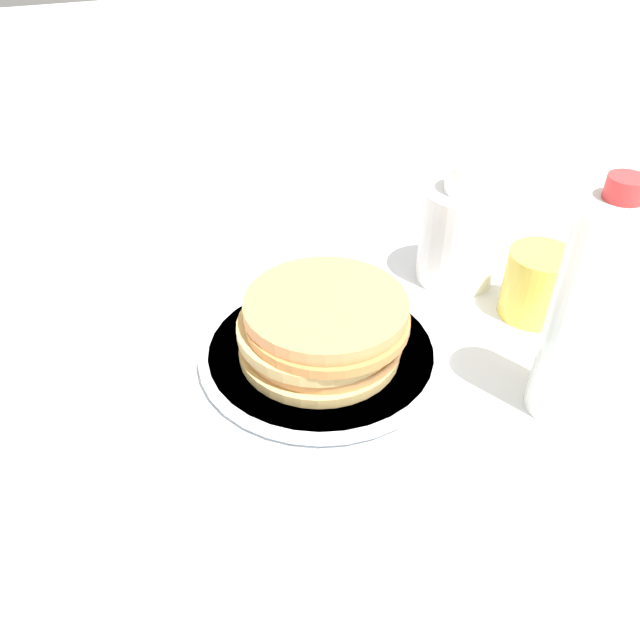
# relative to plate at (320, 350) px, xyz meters

# --- Properties ---
(ground_plane) EXTENTS (4.00, 4.00, 0.00)m
(ground_plane) POSITION_rel_plate_xyz_m (-0.00, -0.02, -0.01)
(ground_plane) COLOR white
(plate) EXTENTS (0.26, 0.26, 0.01)m
(plate) POSITION_rel_plate_xyz_m (0.00, 0.00, 0.00)
(plate) COLOR silver
(plate) RESTS_ON ground_plane
(pancake_stack) EXTENTS (0.17, 0.17, 0.06)m
(pancake_stack) POSITION_rel_plate_xyz_m (-0.00, -0.00, 0.03)
(pancake_stack) COLOR #D8B468
(pancake_stack) RESTS_ON plate
(juice_glass) EXTENTS (0.08, 0.08, 0.08)m
(juice_glass) POSITION_rel_plate_xyz_m (-0.02, -0.25, 0.03)
(juice_glass) COLOR yellow
(juice_glass) RESTS_ON ground_plane
(cream_jug) EXTENTS (0.09, 0.09, 0.15)m
(cream_jug) POSITION_rel_plate_xyz_m (0.08, -0.21, 0.06)
(cream_jug) COLOR white
(cream_jug) RESTS_ON ground_plane
(water_bottle_near) EXTENTS (0.06, 0.06, 0.24)m
(water_bottle_near) POSITION_rel_plate_xyz_m (-0.15, -0.18, 0.10)
(water_bottle_near) COLOR silver
(water_bottle_near) RESTS_ON ground_plane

